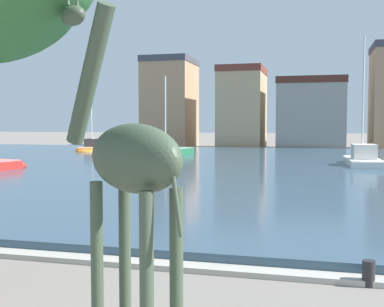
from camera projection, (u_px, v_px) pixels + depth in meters
The scene contains 10 objects.
harbor_water at pixel (242, 166), 33.38m from camera, with size 84.88×46.06×0.31m, color #334C60.
quay_edge_coping at pixel (86, 259), 10.88m from camera, with size 84.88×0.50×0.12m, color #ADA89E.
giraffe_statue at pixel (128, 165), 6.28m from camera, with size 2.56×2.02×5.03m.
sailboat_orange at pixel (92, 149), 49.89m from camera, with size 3.78×7.07×6.68m.
sailboat_green at pixel (166, 152), 42.21m from camera, with size 3.98×9.09×7.16m.
sailboat_white at pixel (362, 160), 33.01m from camera, with size 2.30×6.92×8.91m.
mooring_bollard at pixel (369, 273), 9.24m from camera, with size 0.24×0.24×0.50m, color #232326.
townhouse_narrow_midrow at pixel (170, 102), 64.34m from camera, with size 6.20×7.58×11.67m.
townhouse_end_terrace at pixel (242, 108), 60.59m from camera, with size 5.44×8.01×10.00m.
townhouse_wide_warehouse at pixel (311, 114), 57.67m from camera, with size 7.95×6.48×8.45m.
Camera 1 is at (4.98, -2.24, 3.11)m, focal length 45.46 mm.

